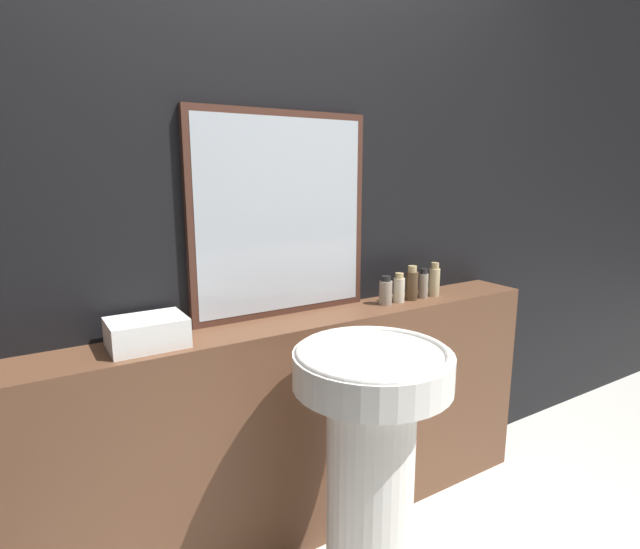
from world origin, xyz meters
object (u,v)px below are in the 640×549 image
at_px(pedestal_sink, 371,457).
at_px(towel_stack, 147,332).
at_px(lotion_bottle, 412,284).
at_px(hand_soap_bottle, 434,281).
at_px(mirror, 281,216).
at_px(shampoo_bottle, 386,291).
at_px(conditioner_bottle, 399,289).
at_px(body_wash_bottle, 423,284).

bearing_deg(pedestal_sink, towel_stack, 143.18).
bearing_deg(lotion_bottle, hand_soap_bottle, 0.00).
bearing_deg(mirror, towel_stack, -169.41).
height_order(mirror, shampoo_bottle, mirror).
bearing_deg(mirror, pedestal_sink, -86.30).
distance_m(towel_stack, hand_soap_bottle, 1.24).
height_order(towel_stack, shampoo_bottle, shampoo_bottle).
xyz_separation_m(towel_stack, hand_soap_bottle, (1.24, 0.00, 0.02)).
bearing_deg(conditioner_bottle, pedestal_sink, -137.71).
relative_size(mirror, conditioner_bottle, 6.08).
relative_size(towel_stack, body_wash_bottle, 1.81).
bearing_deg(conditioner_bottle, mirror, 168.74).
distance_m(conditioner_bottle, lotion_bottle, 0.07).
bearing_deg(hand_soap_bottle, body_wash_bottle, -180.00).
distance_m(shampoo_bottle, body_wash_bottle, 0.21).
xyz_separation_m(lotion_bottle, body_wash_bottle, (0.07, 0.00, -0.01)).
distance_m(towel_stack, lotion_bottle, 1.10).
relative_size(lotion_bottle, body_wash_bottle, 1.15).
distance_m(towel_stack, conditioner_bottle, 1.03).
bearing_deg(hand_soap_bottle, lotion_bottle, -180.00).
relative_size(shampoo_bottle, body_wash_bottle, 0.93).
height_order(towel_stack, body_wash_bottle, body_wash_bottle).
bearing_deg(pedestal_sink, hand_soap_bottle, 32.35).
relative_size(pedestal_sink, lotion_bottle, 6.16).
relative_size(mirror, lotion_bottle, 5.11).
xyz_separation_m(towel_stack, conditioner_bottle, (1.03, -0.00, 0.01)).
height_order(body_wash_bottle, hand_soap_bottle, hand_soap_bottle).
height_order(mirror, body_wash_bottle, mirror).
relative_size(towel_stack, conditioner_bottle, 1.87).
bearing_deg(lotion_bottle, conditioner_bottle, -180.00).
bearing_deg(body_wash_bottle, mirror, 171.14).
xyz_separation_m(pedestal_sink, shampoo_bottle, (0.39, 0.42, 0.40)).
bearing_deg(lotion_bottle, shampoo_bottle, 180.00).
height_order(lotion_bottle, hand_soap_bottle, same).
xyz_separation_m(pedestal_sink, lotion_bottle, (0.54, 0.42, 0.42)).
bearing_deg(shampoo_bottle, body_wash_bottle, 0.00).
bearing_deg(hand_soap_bottle, shampoo_bottle, -180.00).
bearing_deg(shampoo_bottle, conditioner_bottle, -0.00).
distance_m(mirror, shampoo_bottle, 0.55).
xyz_separation_m(lotion_bottle, hand_soap_bottle, (0.13, 0.00, 0.00)).
bearing_deg(body_wash_bottle, hand_soap_bottle, 0.00).
bearing_deg(mirror, hand_soap_bottle, -8.05).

